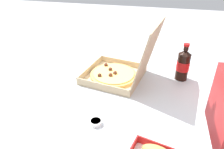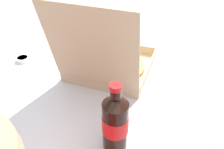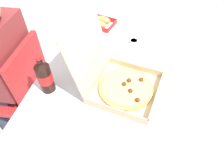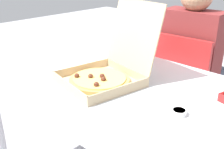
{
  "view_description": "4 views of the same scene",
  "coord_description": "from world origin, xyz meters",
  "px_view_note": "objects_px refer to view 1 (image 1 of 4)",
  "views": [
    {
      "loc": [
        1.08,
        0.16,
        1.39
      ],
      "look_at": [
        0.04,
        -0.08,
        0.76
      ],
      "focal_mm": 34.63,
      "sensor_mm": 36.0,
      "label": 1
    },
    {
      "loc": [
        -0.15,
        0.75,
        1.28
      ],
      "look_at": [
        -0.02,
        -0.01,
        0.73
      ],
      "focal_mm": 37.26,
      "sensor_mm": 36.0,
      "label": 2
    },
    {
      "loc": [
        -0.67,
        -0.15,
        1.51
      ],
      "look_at": [
        0.04,
        0.0,
        0.76
      ],
      "focal_mm": 31.8,
      "sensor_mm": 36.0,
      "label": 3
    },
    {
      "loc": [
        0.81,
        -0.85,
        1.23
      ],
      "look_at": [
        0.03,
        -0.03,
        0.75
      ],
      "focal_mm": 42.49,
      "sensor_mm": 36.0,
      "label": 4
    }
  ],
  "objects_px": {
    "paper_menu": "(167,50)",
    "dipping_sauce_cup": "(96,122)",
    "cola_bottle": "(183,65)",
    "pizza_box_open": "(119,71)"
  },
  "relations": [
    {
      "from": "pizza_box_open",
      "to": "dipping_sauce_cup",
      "type": "relative_size",
      "value": 8.1
    },
    {
      "from": "pizza_box_open",
      "to": "cola_bottle",
      "type": "bearing_deg",
      "value": 102.75
    },
    {
      "from": "cola_bottle",
      "to": "dipping_sauce_cup",
      "type": "xyz_separation_m",
      "value": [
        0.48,
        -0.38,
        -0.08
      ]
    },
    {
      "from": "cola_bottle",
      "to": "paper_menu",
      "type": "bearing_deg",
      "value": -168.95
    },
    {
      "from": "paper_menu",
      "to": "cola_bottle",
      "type": "bearing_deg",
      "value": 25.54
    },
    {
      "from": "paper_menu",
      "to": "pizza_box_open",
      "type": "bearing_deg",
      "value": -15.25
    },
    {
      "from": "paper_menu",
      "to": "dipping_sauce_cup",
      "type": "relative_size",
      "value": 3.75
    },
    {
      "from": "pizza_box_open",
      "to": "dipping_sauce_cup",
      "type": "height_order",
      "value": "pizza_box_open"
    },
    {
      "from": "pizza_box_open",
      "to": "cola_bottle",
      "type": "relative_size",
      "value": 2.02
    },
    {
      "from": "cola_bottle",
      "to": "dipping_sauce_cup",
      "type": "bearing_deg",
      "value": -38.28
    }
  ]
}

